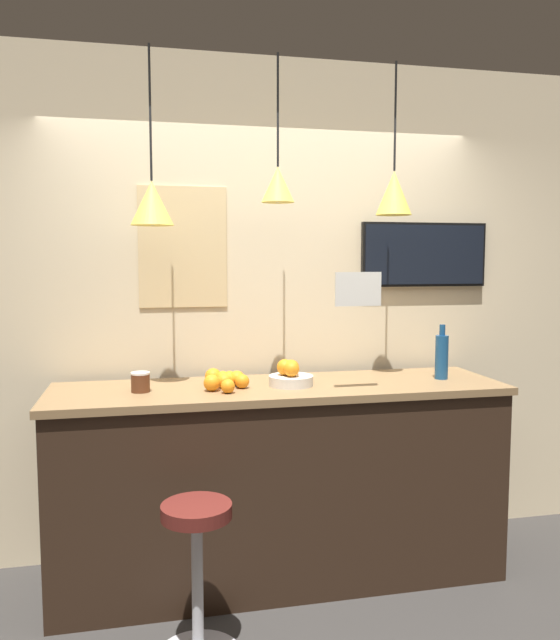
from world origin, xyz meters
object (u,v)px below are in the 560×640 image
object	(u,v)px
juice_bottle	(442,356)
mounted_tv	(424,255)
fruit_bowl	(290,375)
bar_stool	(197,562)
spread_jar	(140,382)

from	to	relation	value
juice_bottle	mounted_tv	size ratio (longest dim) A/B	0.38
fruit_bowl	bar_stool	bearing A→B (deg)	-132.43
bar_stool	juice_bottle	distance (m)	1.72
bar_stool	juice_bottle	xyz separation A→B (m)	(1.43, 0.60, 0.76)
bar_stool	juice_bottle	size ratio (longest dim) A/B	2.27
bar_stool	fruit_bowl	size ratio (longest dim) A/B	2.93
fruit_bowl	mounted_tv	distance (m)	1.21
bar_stool	spread_jar	bearing A→B (deg)	110.59
juice_bottle	mounted_tv	bearing A→B (deg)	79.78
fruit_bowl	mounted_tv	xyz separation A→B (m)	(0.95, 0.41, 0.64)
bar_stool	mounted_tv	bearing A→B (deg)	34.05
bar_stool	mounted_tv	size ratio (longest dim) A/B	0.86
fruit_bowl	juice_bottle	xyz separation A→B (m)	(0.87, -0.00, 0.07)
spread_jar	juice_bottle	bearing A→B (deg)	0.00
juice_bottle	spread_jar	size ratio (longest dim) A/B	3.03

